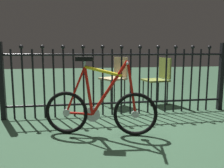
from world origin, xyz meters
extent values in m
plane|color=#2B4732|center=(0.00, 0.00, 0.00)|extent=(20.00, 20.00, 0.00)
cylinder|color=black|center=(-1.71, 0.65, 0.51)|extent=(0.03, 0.03, 1.01)
cylinder|color=black|center=(-1.56, 0.65, 0.51)|extent=(0.03, 0.03, 1.01)
cylinder|color=black|center=(-1.42, 0.65, 0.51)|extent=(0.03, 0.03, 1.01)
sphere|color=black|center=(-1.42, 0.65, 1.04)|extent=(0.06, 0.06, 0.06)
cylinder|color=black|center=(-1.28, 0.65, 0.51)|extent=(0.03, 0.03, 1.01)
cylinder|color=black|center=(-1.13, 0.65, 0.51)|extent=(0.03, 0.03, 1.01)
sphere|color=black|center=(-1.13, 0.65, 1.04)|extent=(0.06, 0.06, 0.06)
cylinder|color=black|center=(-0.99, 0.65, 0.51)|extent=(0.03, 0.03, 1.01)
cylinder|color=black|center=(-0.84, 0.65, 0.51)|extent=(0.03, 0.03, 1.01)
sphere|color=black|center=(-0.84, 0.65, 1.04)|extent=(0.06, 0.06, 0.06)
cylinder|color=black|center=(-0.70, 0.65, 0.51)|extent=(0.03, 0.03, 1.01)
cylinder|color=black|center=(-0.55, 0.65, 0.51)|extent=(0.03, 0.03, 1.01)
sphere|color=black|center=(-0.55, 0.65, 1.04)|extent=(0.06, 0.06, 0.06)
cylinder|color=black|center=(-0.41, 0.65, 0.51)|extent=(0.03, 0.03, 1.01)
cylinder|color=black|center=(-0.26, 0.65, 0.51)|extent=(0.03, 0.03, 1.01)
sphere|color=black|center=(-0.26, 0.65, 1.04)|extent=(0.06, 0.06, 0.06)
cylinder|color=black|center=(-0.12, 0.65, 0.51)|extent=(0.03, 0.03, 1.01)
cylinder|color=black|center=(0.02, 0.65, 0.51)|extent=(0.03, 0.03, 1.01)
sphere|color=black|center=(0.02, 0.65, 1.04)|extent=(0.06, 0.06, 0.06)
cylinder|color=black|center=(0.17, 0.65, 0.51)|extent=(0.03, 0.03, 1.01)
cylinder|color=black|center=(0.31, 0.65, 0.51)|extent=(0.03, 0.03, 1.01)
sphere|color=black|center=(0.31, 0.65, 1.04)|extent=(0.06, 0.06, 0.06)
cylinder|color=black|center=(0.46, 0.65, 0.51)|extent=(0.03, 0.03, 1.01)
cylinder|color=black|center=(0.60, 0.65, 0.51)|extent=(0.03, 0.03, 1.01)
sphere|color=black|center=(0.60, 0.65, 1.04)|extent=(0.06, 0.06, 0.06)
cylinder|color=black|center=(0.75, 0.65, 0.51)|extent=(0.03, 0.03, 1.01)
cylinder|color=black|center=(0.89, 0.65, 0.51)|extent=(0.03, 0.03, 1.01)
sphere|color=black|center=(0.89, 0.65, 1.04)|extent=(0.06, 0.06, 0.06)
cylinder|color=black|center=(1.03, 0.65, 0.51)|extent=(0.03, 0.03, 1.01)
cylinder|color=black|center=(1.18, 0.65, 0.51)|extent=(0.03, 0.03, 1.01)
sphere|color=black|center=(1.18, 0.65, 1.04)|extent=(0.06, 0.06, 0.06)
cylinder|color=black|center=(1.32, 0.65, 0.51)|extent=(0.03, 0.03, 1.01)
cylinder|color=black|center=(1.47, 0.65, 0.51)|extent=(0.03, 0.03, 1.01)
sphere|color=black|center=(1.47, 0.65, 1.04)|extent=(0.06, 0.06, 0.06)
cylinder|color=black|center=(0.00, 0.65, 0.18)|extent=(3.42, 0.03, 0.03)
cylinder|color=black|center=(0.00, 0.65, 0.93)|extent=(3.42, 0.03, 0.03)
cube|color=black|center=(-1.71, 0.65, 0.56)|extent=(0.07, 0.07, 1.11)
cube|color=black|center=(1.71, 0.65, 0.56)|extent=(0.07, 0.07, 1.11)
torus|color=black|center=(-0.79, -0.08, 0.26)|extent=(0.51, 0.17, 0.52)
cylinder|color=silver|center=(-0.79, -0.08, 0.26)|extent=(0.09, 0.05, 0.08)
torus|color=black|center=(0.00, -0.28, 0.26)|extent=(0.51, 0.17, 0.52)
cylinder|color=silver|center=(0.00, -0.28, 0.26)|extent=(0.09, 0.05, 0.08)
cylinder|color=red|center=(-0.29, -0.20, 0.56)|extent=(0.44, 0.14, 0.65)
cylinder|color=yellow|center=(-0.36, -0.18, 0.76)|extent=(0.43, 0.14, 0.14)
cylinder|color=red|center=(-0.53, -0.14, 0.53)|extent=(0.12, 0.06, 0.57)
cylinder|color=red|center=(-0.64, -0.11, 0.25)|extent=(0.31, 0.10, 0.04)
cylinder|color=red|center=(-0.68, -0.10, 0.53)|extent=(0.25, 0.09, 0.56)
cylinder|color=red|center=(-0.05, -0.26, 0.57)|extent=(0.13, 0.06, 0.62)
cylinder|color=silver|center=(-0.09, -0.25, 0.87)|extent=(0.03, 0.03, 0.02)
cylinder|color=silver|center=(-0.09, -0.25, 0.86)|extent=(0.12, 0.39, 0.03)
cylinder|color=silver|center=(-0.57, -0.13, 0.84)|extent=(0.03, 0.03, 0.07)
cube|color=black|center=(-0.57, -0.13, 0.90)|extent=(0.22, 0.14, 0.05)
cylinder|color=silver|center=(-0.49, -0.15, 0.24)|extent=(0.18, 0.06, 0.18)
cylinder|color=black|center=(0.65, 1.06, 0.21)|extent=(0.02, 0.02, 0.43)
cylinder|color=black|center=(0.60, 1.39, 0.21)|extent=(0.02, 0.02, 0.43)
cylinder|color=black|center=(0.97, 1.11, 0.21)|extent=(0.02, 0.02, 0.43)
cylinder|color=black|center=(0.92, 1.44, 0.21)|extent=(0.02, 0.02, 0.43)
cube|color=olive|center=(0.79, 1.25, 0.44)|extent=(0.47, 0.47, 0.03)
cube|color=olive|center=(0.98, 1.28, 0.66)|extent=(0.09, 0.39, 0.38)
cylinder|color=black|center=(-0.07, 1.06, 0.24)|extent=(0.02, 0.02, 0.47)
cylinder|color=black|center=(-0.21, 1.33, 0.24)|extent=(0.02, 0.02, 0.47)
cylinder|color=black|center=(0.20, 1.20, 0.24)|extent=(0.02, 0.02, 0.47)
cylinder|color=black|center=(0.06, 1.47, 0.24)|extent=(0.02, 0.02, 0.47)
cube|color=tan|center=(-0.01, 1.26, 0.49)|extent=(0.51, 0.51, 0.03)
cube|color=tan|center=(0.15, 1.35, 0.69)|extent=(0.19, 0.33, 0.36)
camera|label=1|loc=(-0.69, -2.82, 1.00)|focal=37.21mm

